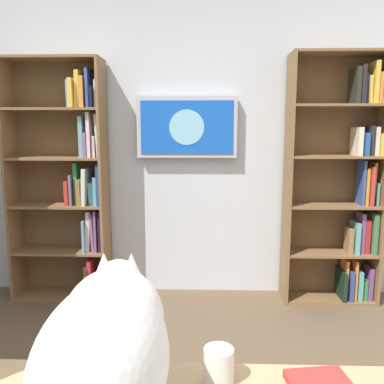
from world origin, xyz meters
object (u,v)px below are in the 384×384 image
(bookshelf_left, at_px, (343,184))
(coffee_mug, at_px, (219,366))
(bookshelf_right, at_px, (70,181))
(cat, at_px, (106,348))
(wall_mounted_tv, at_px, (187,127))

(bookshelf_left, distance_m, coffee_mug, 2.53)
(bookshelf_left, height_order, bookshelf_right, bookshelf_left)
(cat, distance_m, coffee_mug, 0.33)
(bookshelf_right, bearing_deg, bookshelf_left, 179.97)
(bookshelf_left, relative_size, cat, 3.30)
(bookshelf_right, relative_size, coffee_mug, 20.65)
(bookshelf_right, relative_size, wall_mounted_tv, 2.39)
(wall_mounted_tv, relative_size, coffee_mug, 8.63)
(wall_mounted_tv, height_order, cat, wall_mounted_tv)
(bookshelf_right, distance_m, cat, 2.59)
(coffee_mug, bearing_deg, bookshelf_right, -62.96)
(cat, relative_size, coffee_mug, 6.35)
(bookshelf_left, bearing_deg, bookshelf_right, -0.03)
(wall_mounted_tv, relative_size, cat, 1.36)
(cat, height_order, coffee_mug, cat)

